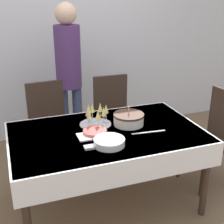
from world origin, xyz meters
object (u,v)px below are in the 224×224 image
(dining_chair_far_right, at_px, (113,114))
(plate_stack_dessert, at_px, (95,132))
(dining_chair_far_left, at_px, (50,123))
(champagne_tray, at_px, (96,114))
(birthday_cake, at_px, (129,119))
(person_standing, at_px, (69,68))
(plate_stack_main, at_px, (109,142))
(dining_chair_right_end, at_px, (214,134))

(dining_chair_far_right, distance_m, plate_stack_dessert, 0.98)
(dining_chair_far_left, xyz_separation_m, champagne_tray, (0.33, -0.64, 0.30))
(champagne_tray, height_order, plate_stack_dessert, champagne_tray)
(birthday_cake, bearing_deg, dining_chair_far_left, 129.09)
(plate_stack_dessert, xyz_separation_m, person_standing, (0.02, 1.04, 0.31))
(plate_stack_main, height_order, plate_stack_dessert, plate_stack_main)
(dining_chair_far_right, xyz_separation_m, champagne_tray, (-0.40, -0.65, 0.30))
(birthday_cake, height_order, plate_stack_main, birthday_cake)
(dining_chair_far_right, relative_size, plate_stack_main, 3.95)
(dining_chair_far_left, xyz_separation_m, plate_stack_main, (0.31, -1.06, 0.23))
(champagne_tray, relative_size, plate_stack_main, 1.16)
(dining_chair_far_right, bearing_deg, plate_stack_main, -111.63)
(plate_stack_dessert, distance_m, person_standing, 1.09)
(dining_chair_far_left, height_order, plate_stack_main, dining_chair_far_left)
(dining_chair_far_left, distance_m, plate_stack_main, 1.13)
(plate_stack_main, bearing_deg, birthday_cake, 47.40)
(champagne_tray, bearing_deg, birthday_cake, -19.53)
(dining_chair_right_end, bearing_deg, champagne_tray, 171.77)
(birthday_cake, relative_size, plate_stack_main, 1.12)
(champagne_tray, bearing_deg, person_standing, 93.06)
(dining_chair_far_left, relative_size, plate_stack_main, 3.95)
(dining_chair_right_end, relative_size, champagne_tray, 3.39)
(birthday_cake, bearing_deg, dining_chair_right_end, -4.57)
(dining_chair_far_right, bearing_deg, person_standing, 154.77)
(plate_stack_main, distance_m, plate_stack_dessert, 0.24)
(dining_chair_right_end, xyz_separation_m, birthday_cake, (-0.90, 0.07, 0.26))
(dining_chair_far_right, bearing_deg, dining_chair_far_left, -179.97)
(plate_stack_dessert, relative_size, person_standing, 0.11)
(birthday_cake, distance_m, plate_stack_dessert, 0.36)
(birthday_cake, relative_size, person_standing, 0.16)
(dining_chair_far_left, height_order, dining_chair_far_right, same)
(dining_chair_far_right, height_order, plate_stack_dessert, dining_chair_far_right)
(birthday_cake, xyz_separation_m, plate_stack_dessert, (-0.34, -0.09, -0.03))
(birthday_cake, xyz_separation_m, plate_stack_main, (-0.30, -0.32, -0.02))
(dining_chair_far_right, xyz_separation_m, person_standing, (-0.45, 0.21, 0.54))
(dining_chair_far_left, height_order, dining_chair_right_end, same)
(champagne_tray, height_order, person_standing, person_standing)
(champagne_tray, distance_m, plate_stack_main, 0.43)
(champagne_tray, bearing_deg, plate_stack_main, -92.58)
(dining_chair_far_right, height_order, birthday_cake, dining_chair_far_right)
(dining_chair_right_end, height_order, birthday_cake, dining_chair_right_end)
(plate_stack_main, bearing_deg, dining_chair_far_left, 106.13)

